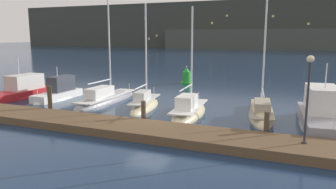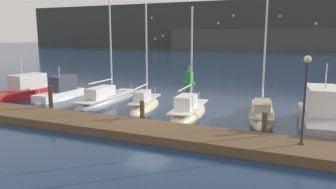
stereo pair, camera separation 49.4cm
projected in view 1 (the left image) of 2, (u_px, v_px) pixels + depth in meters
The scene contains 15 objects.
ground_plane at pixel (149, 122), 19.95m from camera, with size 400.00×400.00×0.00m, color #192D4C.
dock at pixel (130, 128), 17.79m from camera, with size 36.29×2.80×0.45m, color brown.
mooring_pile_1 at pixel (50, 100), 21.80m from camera, with size 0.28×0.28×1.91m, color #4C3D2D.
mooring_pile_2 at pixel (144, 113), 19.20m from camera, with size 0.28×0.28×1.45m, color #4C3D2D.
mooring_pile_3 at pixel (267, 125), 16.57m from camera, with size 0.28×0.28×1.43m, color #4C3D2D.
motorboat_berth_1 at pixel (20, 93), 28.06m from camera, with size 2.63×6.76×3.87m.
motorboat_berth_2 at pixel (59, 95), 27.14m from camera, with size 1.67×5.26×3.14m.
sailboat_berth_3 at pixel (106, 100), 25.96m from camera, with size 1.94×8.22×12.08m.
sailboat_berth_4 at pixel (145, 107), 23.56m from camera, with size 2.13×5.34×8.03m.
sailboat_berth_5 at pixel (189, 113), 21.61m from camera, with size 2.21×6.22×7.72m.
sailboat_berth_6 at pixel (261, 114), 21.57m from camera, with size 2.63×7.44×10.17m.
motorboat_berth_7 at pixel (322, 119), 18.78m from camera, with size 3.17×7.55×4.19m.
channel_buoy at pixel (187, 77), 35.81m from camera, with size 1.34×1.34×1.96m.
dock_lamppost at pixel (309, 85), 14.18m from camera, with size 0.32×0.32×3.92m.
hillside_backdrop at pixel (293, 26), 123.36m from camera, with size 240.00×23.00×18.62m.
Camera 1 is at (8.51, -17.40, 5.20)m, focal length 35.00 mm.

